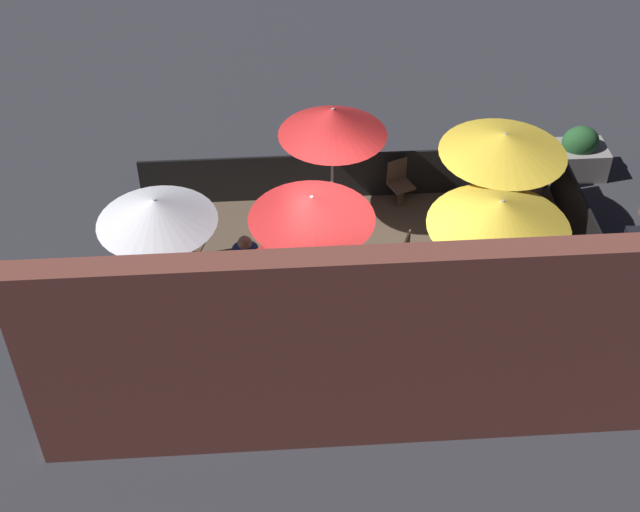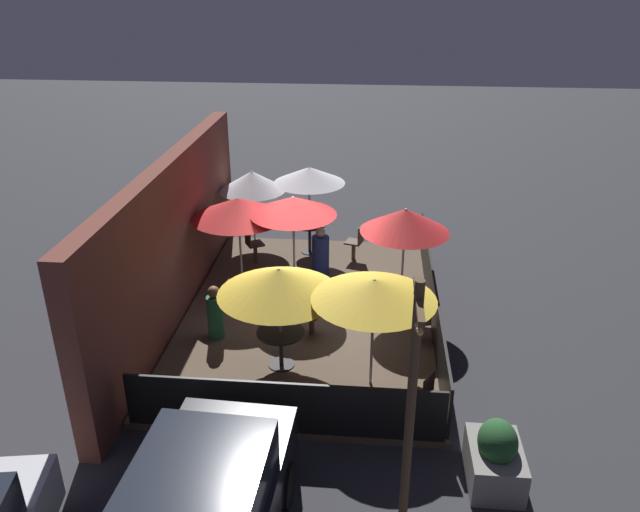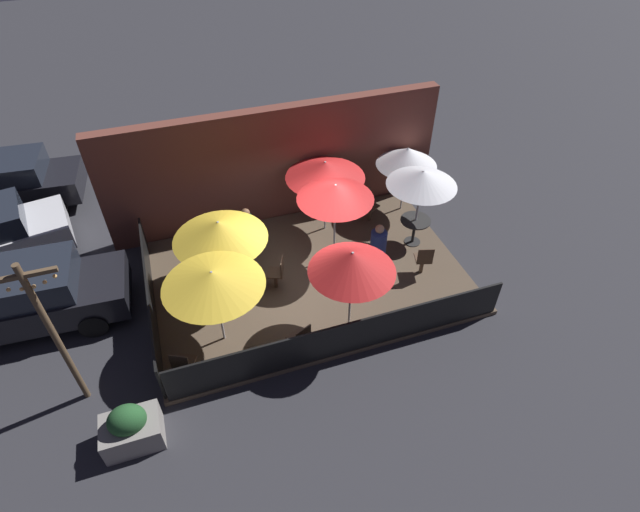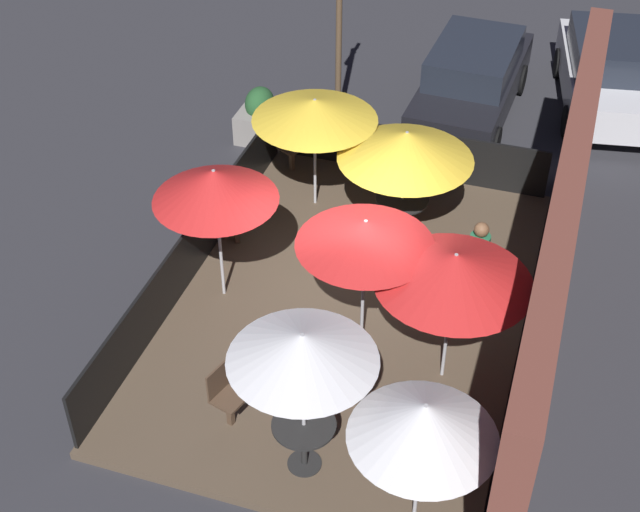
# 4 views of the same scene
# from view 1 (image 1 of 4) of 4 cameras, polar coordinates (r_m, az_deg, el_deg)

# --- Properties ---
(ground_plane) EXTENTS (60.00, 60.00, 0.00)m
(ground_plane) POSITION_cam_1_polar(r_m,az_deg,el_deg) (14.90, 2.69, -2.53)
(ground_plane) COLOR #2D2D33
(patio_deck) EXTENTS (7.84, 5.30, 0.12)m
(patio_deck) POSITION_cam_1_polar(r_m,az_deg,el_deg) (14.86, 2.70, -2.36)
(patio_deck) COLOR brown
(patio_deck) RESTS_ON ground_plane
(building_wall) EXTENTS (9.44, 0.36, 3.41)m
(building_wall) POSITION_cam_1_polar(r_m,az_deg,el_deg) (11.68, 4.42, -6.15)
(building_wall) COLOR brown
(building_wall) RESTS_ON ground_plane
(fence_front) EXTENTS (7.64, 0.05, 0.95)m
(fence_front) POSITION_cam_1_polar(r_m,az_deg,el_deg) (16.51, 1.81, 5.19)
(fence_front) COLOR black
(fence_front) RESTS_ON patio_deck
(fence_side_left) EXTENTS (0.05, 5.10, 0.95)m
(fence_side_left) POSITION_cam_1_polar(r_m,az_deg,el_deg) (15.37, 17.27, -0.13)
(fence_side_left) COLOR black
(fence_side_left) RESTS_ON patio_deck
(patio_umbrella_0) EXTENTS (1.80, 1.80, 2.30)m
(patio_umbrella_0) POSITION_cam_1_polar(r_m,az_deg,el_deg) (13.25, -10.47, 2.86)
(patio_umbrella_0) COLOR #B2B2B7
(patio_umbrella_0) RESTS_ON patio_deck
(patio_umbrella_1) EXTENTS (2.22, 2.22, 2.01)m
(patio_umbrella_1) POSITION_cam_1_polar(r_m,az_deg,el_deg) (13.79, 11.48, 2.68)
(patio_umbrella_1) COLOR #B2B2B7
(patio_umbrella_1) RESTS_ON patio_deck
(patio_umbrella_2) EXTENTS (2.14, 2.14, 2.09)m
(patio_umbrella_2) POSITION_cam_1_polar(r_m,az_deg,el_deg) (15.12, 11.70, 7.07)
(patio_umbrella_2) COLOR #B2B2B7
(patio_umbrella_2) RESTS_ON patio_deck
(patio_umbrella_3) EXTENTS (1.86, 1.86, 2.31)m
(patio_umbrella_3) POSITION_cam_1_polar(r_m,az_deg,el_deg) (15.07, 0.82, 8.60)
(patio_umbrella_3) COLOR #B2B2B7
(patio_umbrella_3) RESTS_ON patio_deck
(patio_umbrella_4) EXTENTS (1.90, 1.90, 2.32)m
(patio_umbrella_4) POSITION_cam_1_polar(r_m,az_deg,el_deg) (13.05, -0.54, 3.12)
(patio_umbrella_4) COLOR #B2B2B7
(patio_umbrella_4) RESTS_ON patio_deck
(patio_umbrella_5) EXTENTS (1.72, 1.72, 2.04)m
(patio_umbrella_5) POSITION_cam_1_polar(r_m,az_deg,el_deg) (12.35, -12.50, -2.76)
(patio_umbrella_5) COLOR #B2B2B7
(patio_umbrella_5) RESTS_ON patio_deck
(patio_umbrella_6) EXTENTS (2.12, 2.12, 2.19)m
(patio_umbrella_6) POSITION_cam_1_polar(r_m,az_deg,el_deg) (12.19, -1.00, -1.11)
(patio_umbrella_6) COLOR #B2B2B7
(patio_umbrella_6) RESTS_ON patio_deck
(dining_table_0) EXTENTS (0.81, 0.81, 0.78)m
(dining_table_0) POSITION_cam_1_polar(r_m,az_deg,el_deg) (14.20, -9.76, -1.85)
(dining_table_0) COLOR black
(dining_table_0) RESTS_ON patio_deck
(dining_table_1) EXTENTS (0.89, 0.89, 0.73)m
(dining_table_1) POSITION_cam_1_polar(r_m,az_deg,el_deg) (14.54, 10.87, -0.97)
(dining_table_1) COLOR black
(dining_table_1) RESTS_ON patio_deck
(patio_chair_0) EXTENTS (0.50, 0.50, 0.93)m
(patio_chair_0) POSITION_cam_1_polar(r_m,az_deg,el_deg) (15.14, -8.09, 1.07)
(patio_chair_0) COLOR #4C3828
(patio_chair_0) RESTS_ON patio_deck
(patio_chair_1) EXTENTS (0.52, 0.52, 0.91)m
(patio_chair_1) POSITION_cam_1_polar(r_m,az_deg,el_deg) (16.37, 5.11, 4.74)
(patio_chair_1) COLOR #4C3828
(patio_chair_1) RESTS_ON patio_deck
(patio_chair_2) EXTENTS (0.55, 0.55, 0.96)m
(patio_chair_2) POSITION_cam_1_polar(r_m,az_deg,el_deg) (13.21, -6.72, -5.96)
(patio_chair_2) COLOR #4C3828
(patio_chair_2) RESTS_ON patio_deck
(patio_chair_3) EXTENTS (0.54, 0.54, 0.93)m
(patio_chair_3) POSITION_cam_1_polar(r_m,az_deg,el_deg) (16.80, 13.56, 4.75)
(patio_chair_3) COLOR #4C3828
(patio_chair_3) RESTS_ON patio_deck
(patio_chair_4) EXTENTS (0.52, 0.52, 0.94)m
(patio_chair_4) POSITION_cam_1_polar(r_m,az_deg,el_deg) (14.70, 5.94, -0.13)
(patio_chair_4) COLOR #4C3828
(patio_chair_4) RESTS_ON patio_deck
(patron_0) EXTENTS (0.46, 0.46, 1.19)m
(patron_0) POSITION_cam_1_polar(r_m,az_deg,el_deg) (14.45, -4.71, -0.85)
(patron_0) COLOR navy
(patron_0) RESTS_ON patio_deck
(patron_1) EXTENTS (0.44, 0.44, 1.14)m
(patron_1) POSITION_cam_1_polar(r_m,az_deg,el_deg) (13.39, 8.57, -5.44)
(patron_1) COLOR #236642
(patron_1) RESTS_ON patio_deck
(planter_box) EXTENTS (1.09, 0.76, 1.05)m
(planter_box) POSITION_cam_1_polar(r_m,az_deg,el_deg) (18.03, 16.16, 6.28)
(planter_box) COLOR gray
(planter_box) RESTS_ON ground_plane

